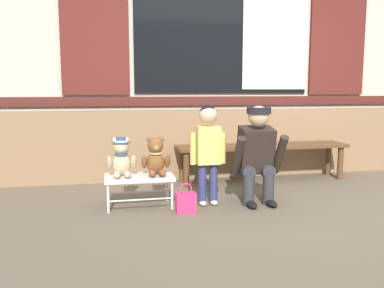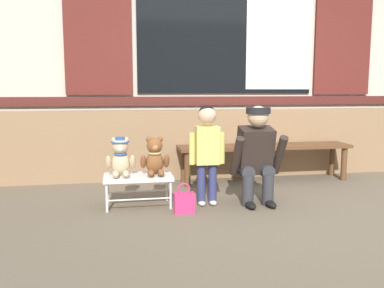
{
  "view_description": "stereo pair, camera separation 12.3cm",
  "coord_description": "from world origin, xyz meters",
  "px_view_note": "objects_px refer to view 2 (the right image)",
  "views": [
    {
      "loc": [
        -1.57,
        -3.52,
        1.1
      ],
      "look_at": [
        -0.72,
        0.49,
        0.55
      ],
      "focal_mm": 37.93,
      "sensor_mm": 36.0,
      "label": 1
    },
    {
      "loc": [
        -1.44,
        -3.54,
        1.1
      ],
      "look_at": [
        -0.72,
        0.49,
        0.55
      ],
      "focal_mm": 37.93,
      "sensor_mm": 36.0,
      "label": 2
    }
  ],
  "objects_px": {
    "teddy_bear_with_hat": "(120,158)",
    "child_standing": "(207,144)",
    "teddy_bear_plain": "(155,157)",
    "small_display_bench": "(138,179)",
    "adult_crouching": "(257,154)",
    "wooden_bench_long": "(265,150)",
    "handbag_on_ground": "(184,202)"
  },
  "relations": [
    {
      "from": "wooden_bench_long",
      "to": "handbag_on_ground",
      "type": "bearing_deg",
      "value": -136.52
    },
    {
      "from": "teddy_bear_plain",
      "to": "small_display_bench",
      "type": "bearing_deg",
      "value": -179.49
    },
    {
      "from": "child_standing",
      "to": "handbag_on_ground",
      "type": "distance_m",
      "value": 0.59
    },
    {
      "from": "adult_crouching",
      "to": "teddy_bear_with_hat",
      "type": "bearing_deg",
      "value": 175.62
    },
    {
      "from": "wooden_bench_long",
      "to": "teddy_bear_plain",
      "type": "bearing_deg",
      "value": -149.56
    },
    {
      "from": "teddy_bear_with_hat",
      "to": "teddy_bear_plain",
      "type": "height_order",
      "value": "same"
    },
    {
      "from": "wooden_bench_long",
      "to": "adult_crouching",
      "type": "distance_m",
      "value": 1.02
    },
    {
      "from": "teddy_bear_plain",
      "to": "teddy_bear_with_hat",
      "type": "bearing_deg",
      "value": 179.87
    },
    {
      "from": "teddy_bear_with_hat",
      "to": "child_standing",
      "type": "relative_size",
      "value": 0.38
    },
    {
      "from": "child_standing",
      "to": "teddy_bear_with_hat",
      "type": "bearing_deg",
      "value": 174.53
    },
    {
      "from": "teddy_bear_plain",
      "to": "wooden_bench_long",
      "type": "bearing_deg",
      "value": 30.44
    },
    {
      "from": "wooden_bench_long",
      "to": "small_display_bench",
      "type": "xyz_separation_m",
      "value": [
        -1.56,
        -0.82,
        -0.11
      ]
    },
    {
      "from": "wooden_bench_long",
      "to": "handbag_on_ground",
      "type": "xyz_separation_m",
      "value": [
        -1.16,
        -1.1,
        -0.28
      ]
    },
    {
      "from": "wooden_bench_long",
      "to": "teddy_bear_with_hat",
      "type": "relative_size",
      "value": 5.78
    },
    {
      "from": "adult_crouching",
      "to": "handbag_on_ground",
      "type": "distance_m",
      "value": 0.85
    },
    {
      "from": "wooden_bench_long",
      "to": "handbag_on_ground",
      "type": "distance_m",
      "value": 1.63
    },
    {
      "from": "teddy_bear_with_hat",
      "to": "adult_crouching",
      "type": "xyz_separation_m",
      "value": [
        1.29,
        -0.1,
        0.01
      ]
    },
    {
      "from": "child_standing",
      "to": "handbag_on_ground",
      "type": "height_order",
      "value": "child_standing"
    },
    {
      "from": "small_display_bench",
      "to": "teddy_bear_with_hat",
      "type": "distance_m",
      "value": 0.26
    },
    {
      "from": "child_standing",
      "to": "teddy_bear_plain",
      "type": "bearing_deg",
      "value": 171.08
    },
    {
      "from": "wooden_bench_long",
      "to": "teddy_bear_with_hat",
      "type": "xyz_separation_m",
      "value": [
        -1.72,
        -0.82,
        0.1
      ]
    },
    {
      "from": "adult_crouching",
      "to": "teddy_bear_plain",
      "type": "bearing_deg",
      "value": 174.23
    },
    {
      "from": "wooden_bench_long",
      "to": "teddy_bear_plain",
      "type": "distance_m",
      "value": 1.62
    },
    {
      "from": "teddy_bear_plain",
      "to": "adult_crouching",
      "type": "bearing_deg",
      "value": -5.77
    },
    {
      "from": "small_display_bench",
      "to": "handbag_on_ground",
      "type": "xyz_separation_m",
      "value": [
        0.39,
        -0.28,
        -0.17
      ]
    },
    {
      "from": "small_display_bench",
      "to": "child_standing",
      "type": "height_order",
      "value": "child_standing"
    },
    {
      "from": "small_display_bench",
      "to": "handbag_on_ground",
      "type": "distance_m",
      "value": 0.51
    },
    {
      "from": "small_display_bench",
      "to": "teddy_bear_plain",
      "type": "relative_size",
      "value": 1.76
    },
    {
      "from": "wooden_bench_long",
      "to": "child_standing",
      "type": "distance_m",
      "value": 1.3
    },
    {
      "from": "teddy_bear_with_hat",
      "to": "child_standing",
      "type": "xyz_separation_m",
      "value": [
        0.81,
        -0.08,
        0.12
      ]
    },
    {
      "from": "teddy_bear_with_hat",
      "to": "teddy_bear_plain",
      "type": "relative_size",
      "value": 1.0
    },
    {
      "from": "small_display_bench",
      "to": "child_standing",
      "type": "distance_m",
      "value": 0.73
    }
  ]
}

